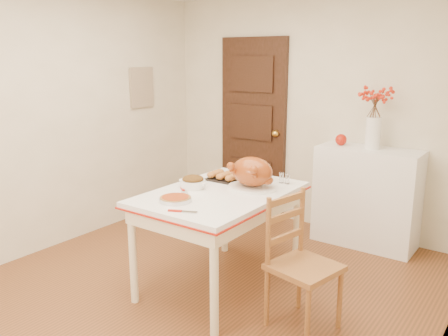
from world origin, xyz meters
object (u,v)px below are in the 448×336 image
Objects in this scene: sideboard at (367,197)px; turkey_platter at (252,173)px; pumpkin_pie at (175,198)px; chair_oak at (305,264)px; kitchen_table at (220,239)px.

turkey_platter reaches higher than sideboard.
sideboard is 4.14× the size of pumpkin_pie.
chair_oak is 3.98× the size of pumpkin_pie.
turkey_platter is 0.68m from pumpkin_pie.
pumpkin_pie is at bearing -93.29° from turkey_platter.
sideboard is 1.51m from turkey_platter.
chair_oak is (0.82, -0.15, 0.06)m from kitchen_table.
pumpkin_pie reaches higher than kitchen_table.
sideboard is 1.04× the size of chair_oak.
pumpkin_pie is (-0.93, -0.25, 0.37)m from chair_oak.
kitchen_table is 0.60m from pumpkin_pie.
pumpkin_pie is (-0.12, -0.40, 0.43)m from kitchen_table.
turkey_platter is (-0.49, -1.35, 0.45)m from sideboard.
turkey_platter is at bearing 65.56° from pumpkin_pie.
chair_oak is 1.03m from pumpkin_pie.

